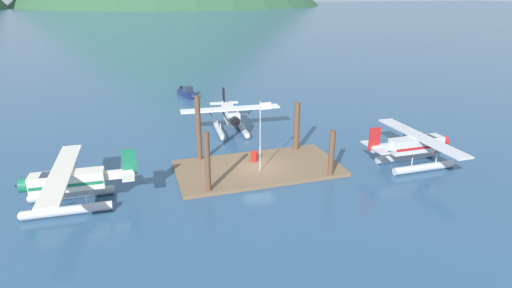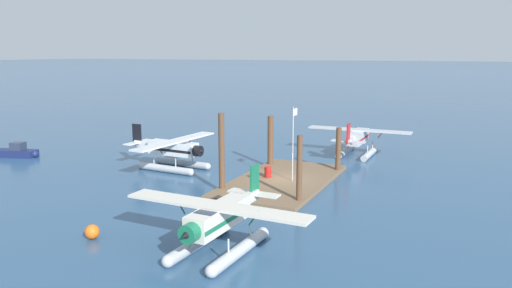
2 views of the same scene
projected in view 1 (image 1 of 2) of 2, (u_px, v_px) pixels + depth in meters
ground_plane at (258, 170)px, 34.69m from camera, size 1200.00×1200.00×0.00m
dock_platform at (258, 168)px, 34.64m from camera, size 13.61×7.09×0.30m
piling_near_left at (208, 164)px, 29.69m from camera, size 0.39×0.39×4.85m
piling_near_right at (331, 155)px, 32.52m from camera, size 0.46×0.46×4.01m
piling_far_left at (199, 130)px, 35.25m from camera, size 0.44×0.44×5.98m
piling_far_right at (297, 128)px, 37.86m from camera, size 0.51×0.51×4.72m
flagpole at (262, 128)px, 32.48m from camera, size 0.95×0.10×5.91m
fuel_drum at (254, 156)px, 35.57m from camera, size 0.62×0.62×0.88m
mooring_buoy at (63, 163)px, 34.93m from camera, size 0.83×0.83×0.83m
seaplane_white_bow_centre at (230, 117)px, 43.66m from camera, size 10.47×7.97×3.84m
seaplane_cream_port_aft at (68, 186)px, 28.27m from camera, size 7.98×10.45×3.84m
seaplane_silver_stbd_aft at (416, 148)px, 35.00m from camera, size 7.98×10.41×3.84m
boat_navy_open_north at (188, 93)px, 59.10m from camera, size 2.48×4.80×1.50m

